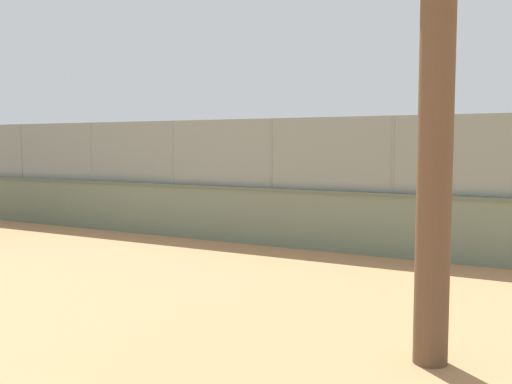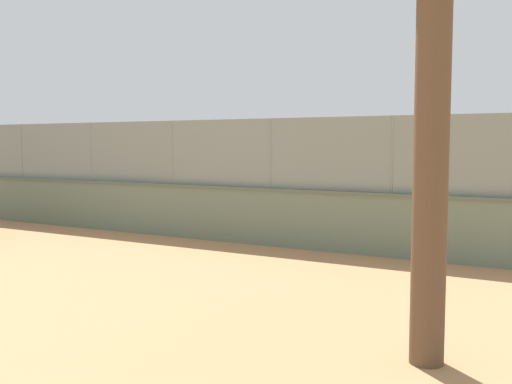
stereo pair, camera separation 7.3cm
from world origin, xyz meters
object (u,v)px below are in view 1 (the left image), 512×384
object	(u,v)px
player_foreground_swinging	(300,187)
player_crossing_court	(317,195)
spare_ball_by_wall	(225,231)
courtside_bench	(353,224)
sports_ball	(314,215)

from	to	relation	value
player_foreground_swinging	player_crossing_court	distance (m)	4.39
player_foreground_swinging	spare_ball_by_wall	xyz separation A→B (m)	(-0.34, 6.06, -0.83)
player_foreground_swinging	player_crossing_court	size ratio (longest dim) A/B	0.92
spare_ball_by_wall	courtside_bench	xyz separation A→B (m)	(-3.65, -0.45, 0.37)
spare_ball_by_wall	courtside_bench	distance (m)	3.70
spare_ball_by_wall	courtside_bench	bearing A→B (deg)	-172.98
player_crossing_court	spare_ball_by_wall	size ratio (longest dim) A/B	9.64
spare_ball_by_wall	player_foreground_swinging	bearing A→B (deg)	-86.80
sports_ball	spare_ball_by_wall	xyz separation A→B (m)	(0.64, 5.09, 0.04)
player_foreground_swinging	spare_ball_by_wall	world-z (taller)	player_foreground_swinging
player_crossing_court	courtside_bench	bearing A→B (deg)	133.97
player_foreground_swinging	spare_ball_by_wall	distance (m)	6.13
courtside_bench	player_crossing_court	bearing A→B (deg)	-46.03
player_crossing_court	spare_ball_by_wall	xyz separation A→B (m)	(1.89, 2.28, -0.92)
player_foreground_swinging	spare_ball_by_wall	bearing A→B (deg)	93.20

